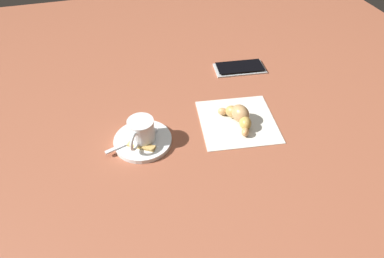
{
  "coord_description": "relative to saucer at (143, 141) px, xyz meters",
  "views": [
    {
      "loc": [
        -0.16,
        -0.57,
        0.56
      ],
      "look_at": [
        -0.01,
        -0.01,
        0.01
      ],
      "focal_mm": 31.12,
      "sensor_mm": 36.0,
      "label": 1
    }
  ],
  "objects": [
    {
      "name": "sugar_packet",
      "position": [
        -0.01,
        -0.02,
        0.01
      ],
      "size": [
        0.06,
        0.05,
        0.01
      ],
      "primitive_type": "cube",
      "rotation": [
        0.0,
        0.0,
        5.72
      ],
      "color": "tan",
      "rests_on": "saucer"
    },
    {
      "name": "teaspoon",
      "position": [
        -0.0,
        0.01,
        0.01
      ],
      "size": [
        0.13,
        0.06,
        0.01
      ],
      "color": "silver",
      "rests_on": "saucer"
    },
    {
      "name": "croissant",
      "position": [
        0.24,
        0.0,
        0.02
      ],
      "size": [
        0.07,
        0.11,
        0.04
      ],
      "color": "tan",
      "rests_on": "napkin"
    },
    {
      "name": "cell_phone",
      "position": [
        0.33,
        0.23,
        -0.0
      ],
      "size": [
        0.16,
        0.09,
        0.01
      ],
      "color": "#B6BBBA",
      "rests_on": "ground"
    },
    {
      "name": "ground_plane",
      "position": [
        0.13,
        0.01,
        -0.01
      ],
      "size": [
        1.8,
        1.8,
        0.0
      ],
      "primitive_type": "plane",
      "color": "#9B543A"
    },
    {
      "name": "saucer",
      "position": [
        0.0,
        0.0,
        0.0
      ],
      "size": [
        0.14,
        0.14,
        0.01
      ],
      "primitive_type": "cylinder",
      "color": "white",
      "rests_on": "ground"
    },
    {
      "name": "espresso_cup",
      "position": [
        -0.0,
        -0.0,
        0.03
      ],
      "size": [
        0.06,
        0.08,
        0.06
      ],
      "color": "white",
      "rests_on": "saucer"
    },
    {
      "name": "napkin",
      "position": [
        0.24,
        0.01,
        -0.0
      ],
      "size": [
        0.21,
        0.21,
        0.0
      ],
      "primitive_type": "cube",
      "rotation": [
        0.0,
        0.0,
        -0.12
      ],
      "color": "silver",
      "rests_on": "ground"
    }
  ]
}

